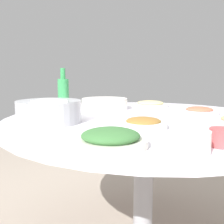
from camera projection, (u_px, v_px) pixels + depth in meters
round_dining_table at (144, 132)px, 1.31m from camera, size 1.38×1.38×0.72m
rice_bowl at (49, 111)px, 1.16m from camera, size 0.29×0.29×0.11m
soup_bowl at (105, 104)px, 1.61m from camera, size 0.28×0.28×0.07m
dish_greens at (111, 139)px, 0.78m from camera, size 0.23×0.23×0.05m
dish_noodles at (150, 104)px, 1.74m from camera, size 0.24×0.24×0.04m
dish_stirfry at (143, 123)px, 1.05m from camera, size 0.19×0.19×0.04m
dish_tofu_braise at (199, 111)px, 1.41m from camera, size 0.21×0.21×0.04m
green_bottle at (63, 93)px, 1.59m from camera, size 0.07×0.07×0.25m
tea_cup_near at (197, 142)px, 0.70m from camera, size 0.07×0.07×0.06m
tea_cup_side at (222, 138)px, 0.78m from camera, size 0.08×0.08×0.06m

